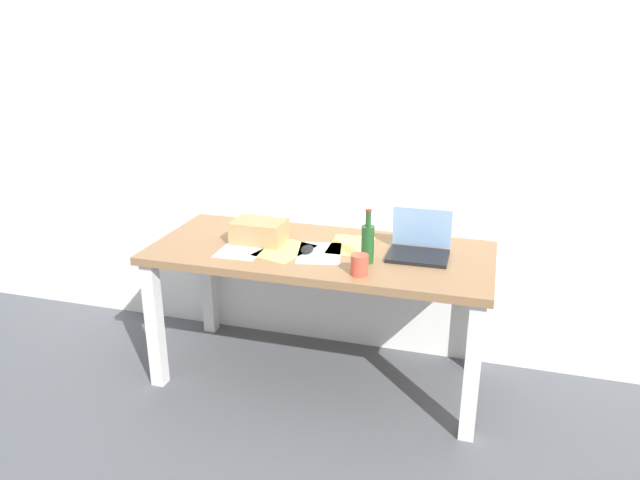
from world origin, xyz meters
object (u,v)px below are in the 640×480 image
object	(u,v)px
desk	(320,267)
computer_mouse	(307,249)
beer_bottle	(368,242)
cardboard_box	(259,232)
coffee_mug	(359,265)
laptop_right	(419,246)

from	to	relation	value
desk	computer_mouse	distance (m)	0.14
beer_bottle	cardboard_box	bearing A→B (deg)	168.94
desk	cardboard_box	size ratio (longest dim) A/B	6.41
desk	coffee_mug	size ratio (longest dim) A/B	17.96
laptop_right	cardboard_box	distance (m)	0.82
desk	coffee_mug	distance (m)	0.39
desk	beer_bottle	xyz separation A→B (m)	(0.26, -0.10, 0.20)
laptop_right	coffee_mug	bearing A→B (deg)	-125.51
computer_mouse	cardboard_box	xyz separation A→B (m)	(-0.28, 0.07, 0.04)
desk	beer_bottle	world-z (taller)	beer_bottle
laptop_right	computer_mouse	world-z (taller)	laptop_right
laptop_right	beer_bottle	bearing A→B (deg)	-144.15
cardboard_box	coffee_mug	distance (m)	0.65
cardboard_box	desk	bearing A→B (deg)	-2.46
desk	cardboard_box	world-z (taller)	cardboard_box
beer_bottle	cardboard_box	size ratio (longest dim) A/B	0.98
computer_mouse	cardboard_box	bearing A→B (deg)	164.35
computer_mouse	coffee_mug	bearing A→B (deg)	-33.60
coffee_mug	laptop_right	bearing A→B (deg)	54.49
computer_mouse	coffee_mug	world-z (taller)	coffee_mug
desk	cardboard_box	xyz separation A→B (m)	(-0.33, 0.01, 0.16)
cardboard_box	computer_mouse	bearing A→B (deg)	-14.70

